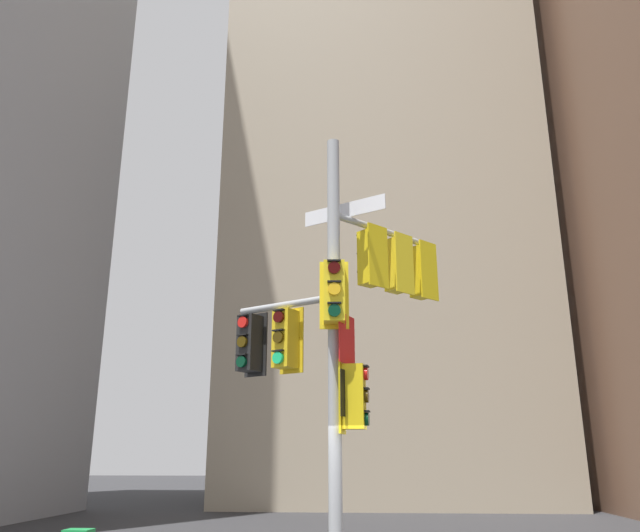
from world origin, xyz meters
name	(u,v)px	position (x,y,z in m)	size (l,w,h in m)	color
building_mid_block	(377,128)	(1.44, 22.40, 20.20)	(14.52, 14.52, 40.40)	tan
signal_pole_assembly	(343,319)	(0.13, 0.46, 4.31)	(3.72, 2.42, 7.46)	#9EA0A3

